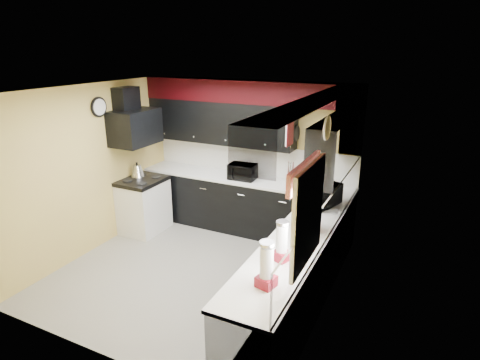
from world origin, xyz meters
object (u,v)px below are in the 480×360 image
(microwave, at_px, (322,195))
(kettle, at_px, (137,171))
(utensil_crock, at_px, (290,180))
(toaster_oven, at_px, (242,172))
(knife_block, at_px, (295,178))

(microwave, xyz_separation_m, kettle, (-3.13, -0.05, -0.06))
(utensil_crock, bearing_deg, kettle, -165.25)
(microwave, bearing_deg, toaster_oven, 86.63)
(utensil_crock, height_order, kettle, kettle)
(toaster_oven, relative_size, knife_block, 1.77)
(utensil_crock, bearing_deg, knife_block, -11.83)
(toaster_oven, xyz_separation_m, kettle, (-1.67, -0.59, -0.05))
(kettle, bearing_deg, microwave, 0.89)
(microwave, distance_m, knife_block, 0.82)
(utensil_crock, xyz_separation_m, knife_block, (0.08, -0.02, 0.05))
(knife_block, relative_size, kettle, 1.11)
(utensil_crock, distance_m, knife_block, 0.09)
(microwave, xyz_separation_m, utensil_crock, (-0.66, 0.60, -0.07))
(utensil_crock, height_order, knife_block, knife_block)
(toaster_oven, xyz_separation_m, knife_block, (0.87, 0.05, -0.00))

